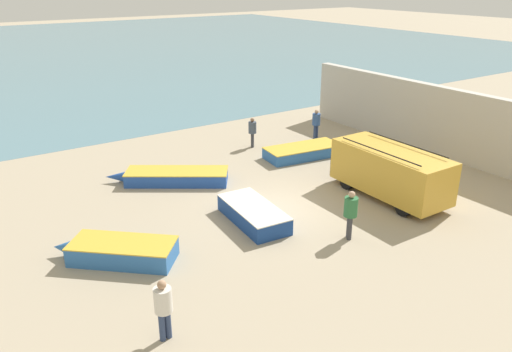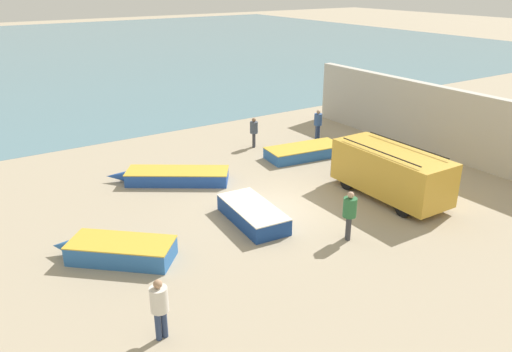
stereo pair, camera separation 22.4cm
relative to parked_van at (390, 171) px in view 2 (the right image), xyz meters
The scene contains 12 objects.
ground_plane 5.23m from the parked_van, 160.45° to the left, with size 200.00×200.00×0.00m, color tan.
sea_water 53.93m from the parked_van, 95.11° to the left, with size 120.00×80.00×0.01m, color slate.
harbor_wall 6.83m from the parked_van, 23.43° to the left, with size 0.50×17.21×3.49m, color #BCB7AD.
parked_van is the anchor object (origin of this frame).
fishing_rowboat_0 11.23m from the parked_van, behind, with size 3.71×3.46×0.66m.
fishing_rowboat_1 9.39m from the parked_van, 136.80° to the left, with size 5.07×3.86×0.58m.
fishing_rowboat_2 5.88m from the parked_van, 87.23° to the left, with size 4.82×2.12×0.57m.
fishing_rowboat_3 6.17m from the parked_van, 167.38° to the left, with size 1.75×4.05×0.65m.
fisherman_0 8.24m from the parked_van, 71.07° to the left, with size 0.45×0.45×1.70m.
fisherman_1 8.67m from the parked_van, 97.28° to the left, with size 0.42×0.42×1.62m.
fisherman_2 11.83m from the parked_van, 165.39° to the right, with size 0.46×0.46×1.74m.
fisherman_3 4.26m from the parked_van, 155.92° to the right, with size 0.47×0.47×1.80m.
Camera 2 is at (-10.29, -14.61, 8.60)m, focal length 35.00 mm.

